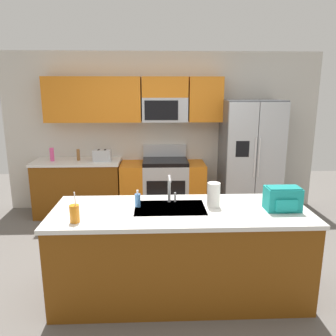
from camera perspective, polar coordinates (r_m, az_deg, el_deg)
The scene contains 14 objects.
ground_plane at distance 4.03m, azimuth -0.14°, elevation -16.74°, with size 9.00×9.00×0.00m, color #66605B.
kitchen_wall_unit at distance 5.59m, azimuth -2.44°, elevation 7.76°, with size 5.20×0.43×2.60m.
back_counter at distance 5.65m, azimuth -14.96°, elevation -3.20°, with size 1.38×0.63×0.90m.
range_oven at distance 5.52m, azimuth -0.86°, elevation -3.22°, with size 1.36×0.61×1.10m.
refrigerator at distance 5.54m, azimuth 13.74°, elevation 1.60°, with size 0.90×0.76×1.85m.
island_counter at distance 3.41m, azimuth 2.08°, elevation -14.10°, with size 2.45×0.90×0.90m.
toaster at distance 5.40m, azimuth -11.15°, elevation 2.13°, with size 0.28×0.16×0.18m.
pepper_mill at distance 5.52m, azimuth -15.02°, elevation 2.18°, with size 0.05×0.05×0.18m, color brown.
bottle_pink at distance 5.60m, azimuth -19.15°, elevation 2.20°, with size 0.07×0.07×0.21m, color #EA4C93.
sink_faucet at distance 3.34m, azimuth 0.32°, elevation -3.22°, with size 0.08×0.21×0.28m.
drink_cup_orange at distance 3.01m, azimuth -15.62°, elevation -7.48°, with size 0.08×0.08×0.28m.
soap_dispenser at distance 3.28m, azimuth -5.19°, elevation -5.46°, with size 0.06×0.06×0.17m.
paper_towel_roll at distance 3.28m, azimuth 7.77°, elevation -4.55°, with size 0.12×0.12×0.24m, color white.
backpack at distance 3.35m, azimuth 18.95°, elevation -4.89°, with size 0.32×0.22×0.23m.
Camera 1 is at (-0.13, -3.48, 2.03)m, focal length 35.81 mm.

